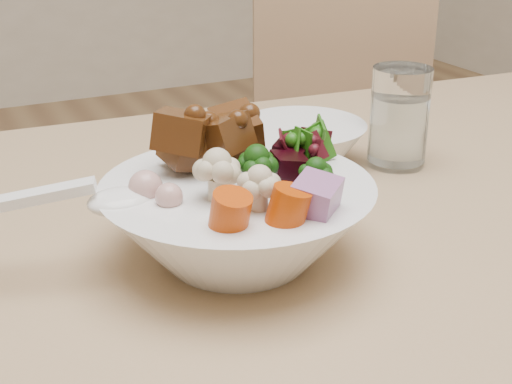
# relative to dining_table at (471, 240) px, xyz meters

# --- Properties ---
(dining_table) EXTENTS (1.51, 0.92, 0.69)m
(dining_table) POSITION_rel_dining_table_xyz_m (0.00, 0.00, 0.00)
(dining_table) COLOR tan
(dining_table) RESTS_ON ground
(chair_far) EXTENTS (0.47, 0.47, 0.80)m
(chair_far) POSITION_rel_dining_table_xyz_m (0.19, 0.55, -0.17)
(chair_far) COLOR tan
(chair_far) RESTS_ON ground
(food_bowl) EXTENTS (0.25, 0.25, 0.13)m
(food_bowl) POSITION_rel_dining_table_xyz_m (-0.32, -0.03, 0.11)
(food_bowl) COLOR white
(food_bowl) RESTS_ON dining_table
(soup_spoon) EXTENTS (0.16, 0.08, 0.03)m
(soup_spoon) POSITION_rel_dining_table_xyz_m (-0.44, -0.01, 0.14)
(soup_spoon) COLOR white
(soup_spoon) RESTS_ON food_bowl
(water_glass) EXTENTS (0.07, 0.07, 0.12)m
(water_glass) POSITION_rel_dining_table_xyz_m (-0.05, 0.10, 0.13)
(water_glass) COLOR white
(water_glass) RESTS_ON dining_table
(side_bowl) EXTENTS (0.16, 0.16, 0.05)m
(side_bowl) POSITION_rel_dining_table_xyz_m (-0.15, 0.15, 0.10)
(side_bowl) COLOR white
(side_bowl) RESTS_ON dining_table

